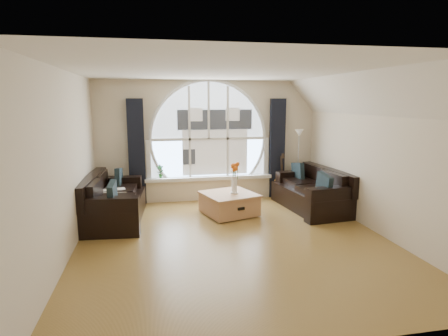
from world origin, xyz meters
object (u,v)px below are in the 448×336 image
vase_flowers (234,174)px  potted_plant (160,171)px  sofa_right (312,190)px  floor_lamp (298,164)px  sofa_left (114,200)px  coffee_chest (229,203)px  guitar (281,175)px

vase_flowers → potted_plant: size_ratio=2.26×
sofa_right → floor_lamp: size_ratio=1.20×
vase_flowers → sofa_left: bearing=179.3°
coffee_chest → vase_flowers: size_ratio=1.38×
floor_lamp → guitar: floor_lamp is taller
sofa_right → potted_plant: 3.32m
sofa_right → guitar: size_ratio=1.81×
sofa_left → guitar: bearing=20.8°
sofa_left → potted_plant: potted_plant is taller
floor_lamp → potted_plant: size_ratio=5.17×
sofa_right → guitar: guitar is taller
potted_plant → sofa_left: bearing=-127.0°
coffee_chest → vase_flowers: bearing=-29.8°
potted_plant → sofa_right: bearing=-20.6°
vase_flowers → guitar: bearing=39.2°
sofa_right → vase_flowers: size_ratio=2.74×
floor_lamp → sofa_left: bearing=-166.3°
floor_lamp → guitar: bearing=166.1°
coffee_chest → floor_lamp: size_ratio=0.60×
sofa_left → potted_plant: (0.90, 1.20, 0.30)m
guitar → potted_plant: guitar is taller
coffee_chest → guitar: guitar is taller
vase_flowers → potted_plant: 1.88m
guitar → sofa_left: bearing=-167.3°
guitar → vase_flowers: bearing=-144.5°
sofa_left → guitar: 3.84m
vase_flowers → potted_plant: bearing=139.1°
sofa_right → floor_lamp: 1.04m
sofa_left → vase_flowers: size_ratio=2.82×
coffee_chest → sofa_left: bearing=162.8°
sofa_left → coffee_chest: bearing=4.3°
guitar → potted_plant: bearing=174.0°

